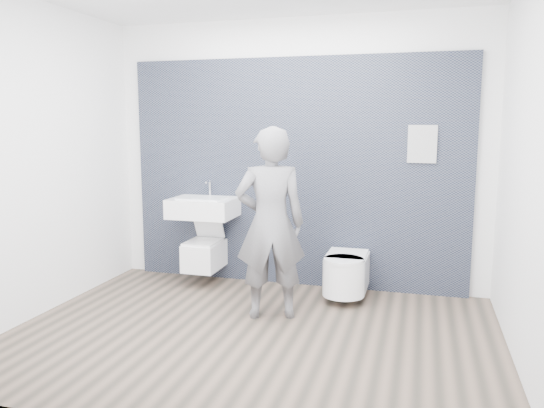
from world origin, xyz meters
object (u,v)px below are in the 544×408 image
(toilet_rounded, at_px, (346,273))
(visitor, at_px, (270,224))
(toilet_square, at_px, (204,253))
(washbasin, at_px, (203,207))

(toilet_rounded, xyz_separation_m, visitor, (-0.58, -0.65, 0.59))
(visitor, bearing_deg, toilet_square, -58.50)
(toilet_rounded, distance_m, visitor, 1.05)
(visitor, bearing_deg, washbasin, -58.19)
(washbasin, height_order, visitor, visitor)
(washbasin, distance_m, visitor, 1.21)
(toilet_square, bearing_deg, toilet_rounded, -3.73)
(toilet_square, height_order, visitor, visitor)
(toilet_square, bearing_deg, washbasin, -90.00)
(toilet_rounded, height_order, visitor, visitor)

